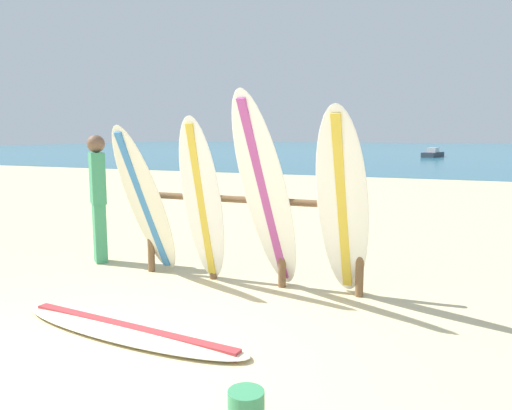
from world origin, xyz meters
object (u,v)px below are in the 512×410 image
(surfboard_lying_on_sand, at_px, (129,329))
(small_boat_offshore, at_px, (433,154))
(surfboard_leaning_center_left, at_px, (266,196))
(surfboard_leaning_far_left, at_px, (145,203))
(sand_bucket, at_px, (246,410))
(surfboard_leaning_center, at_px, (343,206))
(surfboard_leaning_left, at_px, (202,202))
(beachgoer_standing, at_px, (98,193))
(surfboard_rack, at_px, (247,224))

(surfboard_lying_on_sand, relative_size, small_boat_offshore, 0.86)
(surfboard_leaning_center_left, bearing_deg, surfboard_leaning_far_left, 177.40)
(small_boat_offshore, height_order, sand_bucket, small_boat_offshore)
(sand_bucket, bearing_deg, surfboard_leaning_center, 89.49)
(surfboard_leaning_far_left, height_order, surfboard_leaning_left, surfboard_leaning_left)
(surfboard_leaning_far_left, distance_m, surfboard_lying_on_sand, 1.97)
(sand_bucket, bearing_deg, surfboard_leaning_left, 122.96)
(surfboard_leaning_far_left, distance_m, beachgoer_standing, 1.13)
(surfboard_leaning_far_left, bearing_deg, surfboard_leaning_left, -0.04)
(surfboard_lying_on_sand, xyz_separation_m, small_boat_offshore, (0.88, 37.08, 0.22))
(sand_bucket, bearing_deg, surfboard_lying_on_sand, 148.35)
(sand_bucket, bearing_deg, surfboard_rack, 113.02)
(beachgoer_standing, xyz_separation_m, sand_bucket, (3.45, -2.90, -0.85))
(surfboard_leaning_center, relative_size, surfboard_lying_on_sand, 0.82)
(beachgoer_standing, bearing_deg, surfboard_rack, -3.39)
(surfboard_leaning_left, distance_m, surfboard_leaning_center_left, 0.83)
(surfboard_rack, bearing_deg, sand_bucket, -66.98)
(surfboard_leaning_center, xyz_separation_m, beachgoer_standing, (-3.47, 0.40, -0.07))
(beachgoer_standing, height_order, small_boat_offshore, beachgoer_standing)
(surfboard_leaning_far_left, bearing_deg, surfboard_rack, 12.74)
(surfboard_leaning_center_left, height_order, surfboard_lying_on_sand, surfboard_leaning_center_left)
(surfboard_leaning_center_left, distance_m, surfboard_leaning_center, 0.83)
(surfboard_lying_on_sand, height_order, beachgoer_standing, beachgoer_standing)
(small_boat_offshore, bearing_deg, surfboard_leaning_center_left, -90.18)
(surfboard_leaning_left, bearing_deg, surfboard_rack, 32.24)
(surfboard_leaning_left, height_order, small_boat_offshore, surfboard_leaning_left)
(surfboard_leaning_far_left, relative_size, surfboard_lying_on_sand, 0.74)
(surfboard_rack, bearing_deg, surfboard_lying_on_sand, -102.12)
(small_boat_offshore, distance_m, sand_bucket, 38.05)
(surfboard_leaning_left, distance_m, surfboard_leaning_center, 1.64)
(surfboard_leaning_center_left, height_order, sand_bucket, surfboard_leaning_center_left)
(surfboard_leaning_far_left, distance_m, sand_bucket, 3.56)
(surfboard_lying_on_sand, xyz_separation_m, sand_bucket, (1.56, -0.96, 0.09))
(surfboard_leaning_center, height_order, small_boat_offshore, surfboard_leaning_center)
(sand_bucket, bearing_deg, small_boat_offshore, 91.04)
(surfboard_leaning_far_left, relative_size, surfboard_leaning_center_left, 0.85)
(surfboard_leaning_center, bearing_deg, beachgoer_standing, 173.45)
(surfboard_leaning_center, distance_m, sand_bucket, 2.67)
(surfboard_rack, relative_size, beachgoer_standing, 1.59)
(surfboard_lying_on_sand, distance_m, sand_bucket, 1.84)
(surfboard_leaning_center, bearing_deg, surfboard_rack, 167.57)
(surfboard_leaning_far_left, relative_size, sand_bucket, 7.59)
(small_boat_offshore, bearing_deg, surfboard_leaning_center, -88.85)
(surfboard_rack, xyz_separation_m, surfboard_lying_on_sand, (-0.39, -1.81, -0.68))
(surfboard_leaning_far_left, distance_m, surfboard_leaning_left, 0.78)
(surfboard_rack, distance_m, beachgoer_standing, 2.29)
(surfboard_leaning_center_left, bearing_deg, surfboard_lying_on_sand, -117.77)
(surfboard_lying_on_sand, bearing_deg, surfboard_rack, 77.88)
(surfboard_leaning_left, bearing_deg, sand_bucket, -57.04)
(small_boat_offshore, bearing_deg, surfboard_lying_on_sand, -91.35)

